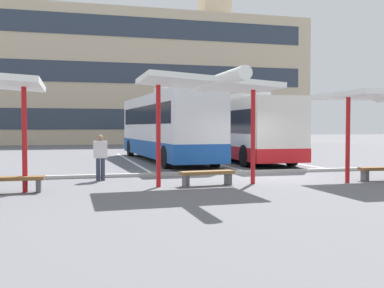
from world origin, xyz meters
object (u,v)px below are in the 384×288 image
at_px(coach_bus_1, 239,130).
at_px(bench_1, 9,181).
at_px(bench_3, 383,171).
at_px(waiting_shelter_1, 210,85).
at_px(coach_bus_0, 166,128).
at_px(waiting_passenger_2, 100,155).
at_px(bench_2, 207,175).

height_order(coach_bus_1, bench_1, coach_bus_1).
height_order(bench_1, bench_3, same).
bearing_deg(waiting_shelter_1, coach_bus_0, 85.54).
xyz_separation_m(coach_bus_1, bench_1, (-10.37, -9.83, -1.29)).
bearing_deg(coach_bus_1, waiting_shelter_1, -115.40).
bearing_deg(waiting_shelter_1, bench_3, -0.41).
height_order(coach_bus_1, bench_3, coach_bus_1).
height_order(coach_bus_0, waiting_passenger_2, coach_bus_0).
bearing_deg(bench_3, waiting_passenger_2, 165.27).
relative_size(waiting_shelter_1, bench_3, 2.75).
height_order(coach_bus_0, bench_1, coach_bus_0).
bearing_deg(coach_bus_1, bench_1, -136.52).
xyz_separation_m(bench_2, bench_3, (6.07, -0.27, -0.00)).
xyz_separation_m(waiting_shelter_1, waiting_passenger_2, (-3.09, 2.36, -2.18)).
distance_m(coach_bus_0, coach_bus_1, 3.93).
bearing_deg(bench_1, bench_2, 1.92).
bearing_deg(waiting_shelter_1, bench_2, 90.00).
distance_m(coach_bus_1, waiting_passenger_2, 10.84).
relative_size(bench_1, bench_2, 1.06).
bearing_deg(waiting_passenger_2, waiting_shelter_1, -37.42).
relative_size(coach_bus_1, waiting_shelter_1, 2.46).
bearing_deg(coach_bus_0, waiting_passenger_2, -115.38).
bearing_deg(coach_bus_1, waiting_passenger_2, -136.01).
relative_size(coach_bus_0, coach_bus_1, 1.09).
relative_size(coach_bus_1, waiting_passenger_2, 7.28).
distance_m(bench_2, bench_3, 6.07).
xyz_separation_m(coach_bus_0, coach_bus_1, (3.86, -0.75, -0.12)).
height_order(bench_2, waiting_passenger_2, waiting_passenger_2).
xyz_separation_m(bench_1, bench_3, (11.75, -0.08, -0.01)).
bearing_deg(waiting_passenger_2, bench_2, -34.64).
xyz_separation_m(coach_bus_1, waiting_passenger_2, (-7.78, -7.51, -0.76)).
xyz_separation_m(coach_bus_0, bench_3, (5.24, -10.67, -1.42)).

